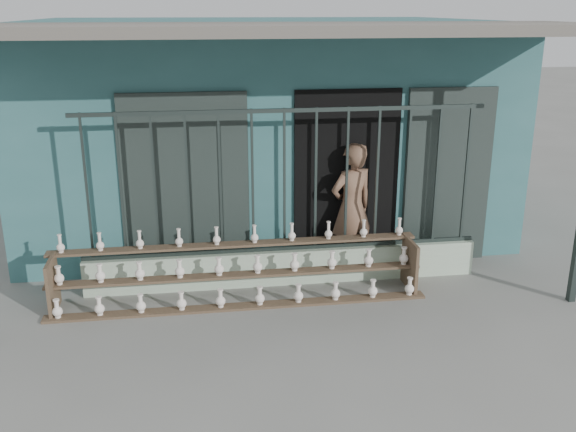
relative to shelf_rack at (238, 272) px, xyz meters
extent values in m
plane|color=slate|center=(0.62, -0.89, -0.36)|extent=(60.00, 60.00, 0.00)
cube|color=#2E5F61|center=(0.62, 3.41, 1.24)|extent=(7.00, 5.00, 3.20)
cube|color=black|center=(1.52, 0.93, 0.84)|extent=(1.40, 0.12, 2.40)
cube|color=black|center=(-0.58, 0.89, 0.84)|extent=(1.60, 0.08, 2.40)
cube|color=black|center=(2.92, 0.89, 0.84)|extent=(1.20, 0.08, 2.40)
cube|color=#59544C|center=(0.62, 0.31, 2.79)|extent=(7.40, 2.00, 0.12)
cube|color=#B1C9AD|center=(0.62, 0.41, -0.13)|extent=(5.00, 0.20, 0.45)
cube|color=#283330|center=(-1.73, 0.41, 0.99)|extent=(0.03, 0.03, 1.80)
cube|color=#283330|center=(-1.34, 0.41, 0.99)|extent=(0.03, 0.03, 1.80)
cube|color=#283330|center=(-0.95, 0.41, 0.99)|extent=(0.03, 0.03, 1.80)
cube|color=#283330|center=(-0.55, 0.41, 0.99)|extent=(0.03, 0.03, 1.80)
cube|color=#283330|center=(-0.16, 0.41, 0.99)|extent=(0.03, 0.03, 1.80)
cube|color=#283330|center=(0.23, 0.41, 0.99)|extent=(0.03, 0.03, 1.80)
cube|color=#283330|center=(0.62, 0.41, 0.99)|extent=(0.03, 0.03, 1.80)
cube|color=#283330|center=(1.01, 0.41, 0.99)|extent=(0.03, 0.03, 1.80)
cube|color=#283330|center=(1.40, 0.41, 0.99)|extent=(0.03, 0.03, 1.80)
cube|color=#283330|center=(1.80, 0.41, 0.99)|extent=(0.03, 0.03, 1.80)
cube|color=#283330|center=(2.19, 0.41, 0.99)|extent=(0.03, 0.03, 1.80)
cube|color=#283330|center=(2.58, 0.41, 0.99)|extent=(0.03, 0.03, 1.80)
cube|color=#283330|center=(2.97, 0.41, 0.99)|extent=(0.03, 0.03, 1.80)
cube|color=#283330|center=(0.62, 0.41, 1.86)|extent=(5.00, 0.04, 0.05)
cube|color=#283330|center=(0.62, 0.41, 0.12)|extent=(5.00, 0.04, 0.05)
cube|color=brown|center=(0.00, -0.24, -0.34)|extent=(4.50, 0.18, 0.03)
cube|color=brown|center=(0.00, 0.01, -0.04)|extent=(4.50, 0.18, 0.03)
cube|color=brown|center=(0.00, 0.26, 0.26)|extent=(4.50, 0.18, 0.03)
cube|color=brown|center=(-2.15, 0.01, -0.04)|extent=(0.04, 0.55, 0.64)
cube|color=brown|center=(2.15, 0.01, -0.04)|extent=(0.04, 0.55, 0.64)
imported|color=brown|center=(1.56, 0.73, 0.51)|extent=(0.74, 0.62, 1.74)
camera|label=1|loc=(-0.47, -7.12, 3.03)|focal=40.00mm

